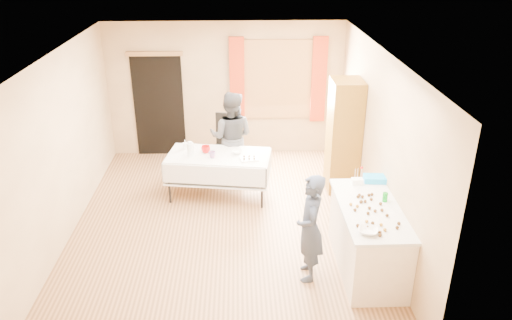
{
  "coord_description": "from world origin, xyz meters",
  "views": [
    {
      "loc": [
        0.24,
        -6.55,
        4.04
      ],
      "look_at": [
        0.48,
        0.0,
        1.06
      ],
      "focal_mm": 35.0,
      "sensor_mm": 36.0,
      "label": 1
    }
  ],
  "objects_px": {
    "party_table": "(219,171)",
    "chair": "(227,156)",
    "woman": "(231,137)",
    "cabinet": "(344,136)",
    "counter": "(368,238)",
    "girl": "(310,228)"
  },
  "relations": [
    {
      "from": "counter",
      "to": "woman",
      "type": "relative_size",
      "value": 1.0
    },
    {
      "from": "counter",
      "to": "girl",
      "type": "bearing_deg",
      "value": -169.37
    },
    {
      "from": "cabinet",
      "to": "chair",
      "type": "height_order",
      "value": "cabinet"
    },
    {
      "from": "cabinet",
      "to": "woman",
      "type": "distance_m",
      "value": 1.93
    },
    {
      "from": "cabinet",
      "to": "counter",
      "type": "xyz_separation_m",
      "value": [
        -0.1,
        -2.29,
        -0.51
      ]
    },
    {
      "from": "woman",
      "to": "cabinet",
      "type": "bearing_deg",
      "value": -179.57
    },
    {
      "from": "chair",
      "to": "party_table",
      "type": "bearing_deg",
      "value": -86.82
    },
    {
      "from": "counter",
      "to": "woman",
      "type": "distance_m",
      "value": 3.24
    },
    {
      "from": "woman",
      "to": "counter",
      "type": "bearing_deg",
      "value": 135.92
    },
    {
      "from": "girl",
      "to": "counter",
      "type": "bearing_deg",
      "value": 103.19
    },
    {
      "from": "girl",
      "to": "cabinet",
      "type": "bearing_deg",
      "value": 162.63
    },
    {
      "from": "cabinet",
      "to": "counter",
      "type": "relative_size",
      "value": 1.18
    },
    {
      "from": "cabinet",
      "to": "chair",
      "type": "xyz_separation_m",
      "value": [
        -1.97,
        0.66,
        -0.63
      ]
    },
    {
      "from": "party_table",
      "to": "chair",
      "type": "height_order",
      "value": "chair"
    },
    {
      "from": "counter",
      "to": "party_table",
      "type": "height_order",
      "value": "counter"
    },
    {
      "from": "party_table",
      "to": "woman",
      "type": "bearing_deg",
      "value": 79.45
    },
    {
      "from": "counter",
      "to": "girl",
      "type": "height_order",
      "value": "girl"
    },
    {
      "from": "cabinet",
      "to": "girl",
      "type": "distance_m",
      "value": 2.6
    },
    {
      "from": "counter",
      "to": "party_table",
      "type": "xyz_separation_m",
      "value": [
        -1.99,
        2.08,
        -0.01
      ]
    },
    {
      "from": "chair",
      "to": "woman",
      "type": "distance_m",
      "value": 0.56
    },
    {
      "from": "party_table",
      "to": "chair",
      "type": "distance_m",
      "value": 0.88
    },
    {
      "from": "chair",
      "to": "counter",
      "type": "bearing_deg",
      "value": -46.69
    }
  ]
}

